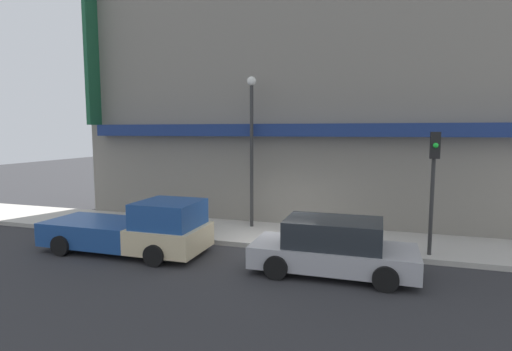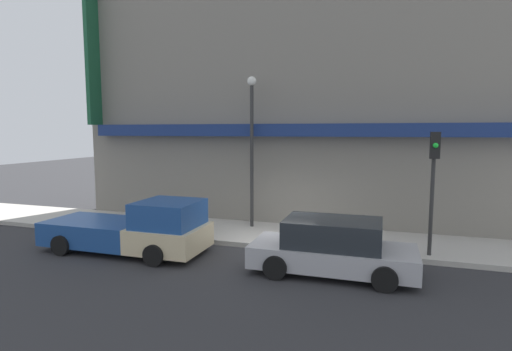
{
  "view_description": "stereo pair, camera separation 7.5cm",
  "coord_description": "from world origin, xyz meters",
  "px_view_note": "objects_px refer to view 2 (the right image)",
  "views": [
    {
      "loc": [
        3.31,
        -12.67,
        4.01
      ],
      "look_at": [
        -1.07,
        1.3,
        2.37
      ],
      "focal_mm": 28.0,
      "sensor_mm": 36.0,
      "label": 1
    },
    {
      "loc": [
        3.38,
        -12.64,
        4.01
      ],
      "look_at": [
        -1.07,
        1.3,
        2.37
      ],
      "focal_mm": 28.0,
      "sensor_mm": 36.0,
      "label": 2
    }
  ],
  "objects_px": {
    "traffic_light": "(433,172)",
    "street_lamp": "(252,135)",
    "pickup_truck": "(135,229)",
    "parked_car": "(332,247)",
    "fire_hydrant": "(199,224)"
  },
  "relations": [
    {
      "from": "fire_hydrant",
      "to": "street_lamp",
      "type": "bearing_deg",
      "value": 44.37
    },
    {
      "from": "street_lamp",
      "to": "traffic_light",
      "type": "distance_m",
      "value": 6.82
    },
    {
      "from": "pickup_truck",
      "to": "traffic_light",
      "type": "height_order",
      "value": "traffic_light"
    },
    {
      "from": "parked_car",
      "to": "traffic_light",
      "type": "height_order",
      "value": "traffic_light"
    },
    {
      "from": "pickup_truck",
      "to": "parked_car",
      "type": "height_order",
      "value": "pickup_truck"
    },
    {
      "from": "pickup_truck",
      "to": "parked_car",
      "type": "bearing_deg",
      "value": 0.53
    },
    {
      "from": "traffic_light",
      "to": "pickup_truck",
      "type": "bearing_deg",
      "value": -167.92
    },
    {
      "from": "pickup_truck",
      "to": "traffic_light",
      "type": "xyz_separation_m",
      "value": [
        9.19,
        1.97,
        2.01
      ]
    },
    {
      "from": "pickup_truck",
      "to": "parked_car",
      "type": "relative_size",
      "value": 1.21
    },
    {
      "from": "pickup_truck",
      "to": "fire_hydrant",
      "type": "distance_m",
      "value": 2.66
    },
    {
      "from": "street_lamp",
      "to": "traffic_light",
      "type": "xyz_separation_m",
      "value": [
        6.43,
        -1.97,
        -1.07
      ]
    },
    {
      "from": "traffic_light",
      "to": "street_lamp",
      "type": "bearing_deg",
      "value": 162.94
    },
    {
      "from": "pickup_truck",
      "to": "fire_hydrant",
      "type": "xyz_separation_m",
      "value": [
        1.16,
        2.38,
        -0.29
      ]
    },
    {
      "from": "fire_hydrant",
      "to": "traffic_light",
      "type": "relative_size",
      "value": 0.16
    },
    {
      "from": "parked_car",
      "to": "fire_hydrant",
      "type": "xyz_separation_m",
      "value": [
        -5.29,
        2.38,
        -0.26
      ]
    }
  ]
}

